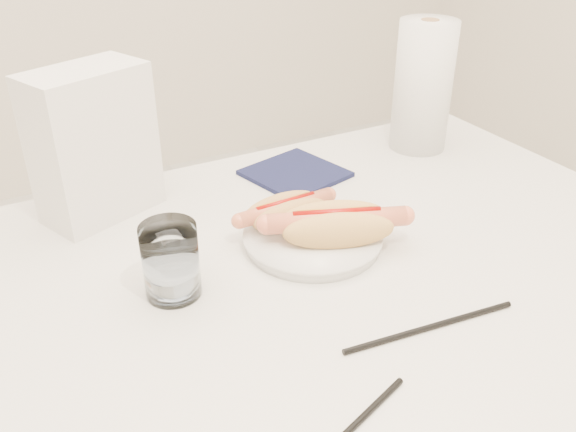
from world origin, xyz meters
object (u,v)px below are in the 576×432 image
hotdog_right (336,225)px  paper_towel_roll (423,86)px  water_glass (171,261)px  plate (313,240)px  table (289,323)px  napkin_box (93,144)px  hotdog_left (286,211)px

hotdog_right → paper_towel_roll: size_ratio=0.80×
paper_towel_roll → water_glass: bearing=-158.2°
plate → paper_towel_roll: size_ratio=0.80×
hotdog_right → paper_towel_roll: bearing=56.7°
plate → water_glass: size_ratio=1.96×
table → water_glass: 0.18m
table → hotdog_right: hotdog_right is taller
plate → paper_towel_roll: paper_towel_roll is taller
water_glass → napkin_box: size_ratio=0.43×
table → napkin_box: napkin_box is taller
napkin_box → hotdog_left: bearing=-62.9°
hotdog_left → paper_towel_roll: (0.37, 0.16, 0.08)m
napkin_box → table: bearing=-84.7°
plate → hotdog_right: bearing=-52.1°
table → water_glass: water_glass is taller
plate → table: bearing=-136.6°
table → hotdog_left: size_ratio=7.98×
paper_towel_roll → hotdog_left: bearing=-156.5°
hotdog_right → napkin_box: 0.37m
table → plate: (0.08, 0.07, 0.07)m
hotdog_right → water_glass: (-0.23, 0.01, 0.01)m
table → water_glass: (-0.13, 0.06, 0.11)m
hotdog_right → water_glass: water_glass is taller
hotdog_left → water_glass: (-0.19, -0.06, 0.01)m
table → hotdog_left: hotdog_left is taller
water_glass → napkin_box: (-0.03, 0.25, 0.06)m
plate → hotdog_right: hotdog_right is taller
hotdog_right → paper_towel_roll: 0.41m
hotdog_left → napkin_box: 0.30m
table → plate: 0.12m
hotdog_left → napkin_box: bearing=136.3°
paper_towel_roll → napkin_box: bearing=177.3°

